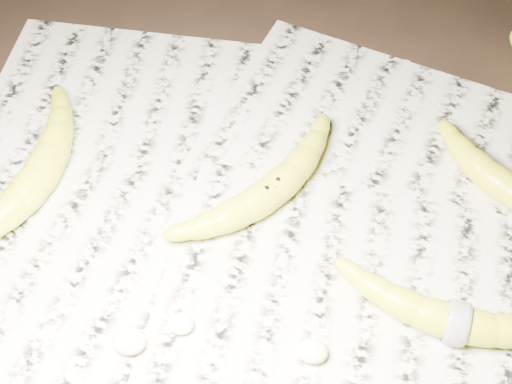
% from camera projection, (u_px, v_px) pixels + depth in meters
% --- Properties ---
extents(ground, '(3.00, 3.00, 0.00)m').
position_uv_depth(ground, '(262.00, 254.00, 0.81)').
color(ground, black).
rests_on(ground, ground).
extents(newspaper_patch, '(0.90, 0.70, 0.01)m').
position_uv_depth(newspaper_patch, '(269.00, 244.00, 0.81)').
color(newspaper_patch, '#BBB8A0').
rests_on(newspaper_patch, ground).
extents(banana_left_a, '(0.06, 0.20, 0.04)m').
position_uv_depth(banana_left_a, '(50.00, 161.00, 0.85)').
color(banana_left_a, yellow).
rests_on(banana_left_a, newspaper_patch).
extents(banana_left_b, '(0.09, 0.22, 0.04)m').
position_uv_depth(banana_left_b, '(37.00, 173.00, 0.84)').
color(banana_left_b, yellow).
rests_on(banana_left_b, newspaper_patch).
extents(banana_center, '(0.18, 0.22, 0.04)m').
position_uv_depth(banana_center, '(271.00, 190.00, 0.82)').
color(banana_center, yellow).
rests_on(banana_center, newspaper_patch).
extents(banana_taped, '(0.24, 0.08, 0.04)m').
position_uv_depth(banana_taped, '(457.00, 321.00, 0.73)').
color(banana_taped, yellow).
rests_on(banana_taped, newspaper_patch).
extents(banana_upper_a, '(0.20, 0.16, 0.04)m').
position_uv_depth(banana_upper_a, '(510.00, 188.00, 0.83)').
color(banana_upper_a, yellow).
rests_on(banana_upper_a, newspaper_patch).
extents(measuring_tape, '(0.01, 0.05, 0.05)m').
position_uv_depth(measuring_tape, '(457.00, 321.00, 0.73)').
color(measuring_tape, white).
rests_on(measuring_tape, newspaper_patch).
extents(flesh_chunk_a, '(0.04, 0.03, 0.02)m').
position_uv_depth(flesh_chunk_a, '(129.00, 340.00, 0.73)').
color(flesh_chunk_a, '#F6EEBE').
rests_on(flesh_chunk_a, newspaper_patch).
extents(flesh_chunk_b, '(0.03, 0.02, 0.02)m').
position_uv_depth(flesh_chunk_b, '(180.00, 322.00, 0.74)').
color(flesh_chunk_b, '#F6EEBE').
rests_on(flesh_chunk_b, newspaper_patch).
extents(flesh_chunk_c, '(0.03, 0.03, 0.02)m').
position_uv_depth(flesh_chunk_c, '(313.00, 350.00, 0.72)').
color(flesh_chunk_c, '#F6EEBE').
rests_on(flesh_chunk_c, newspaper_patch).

